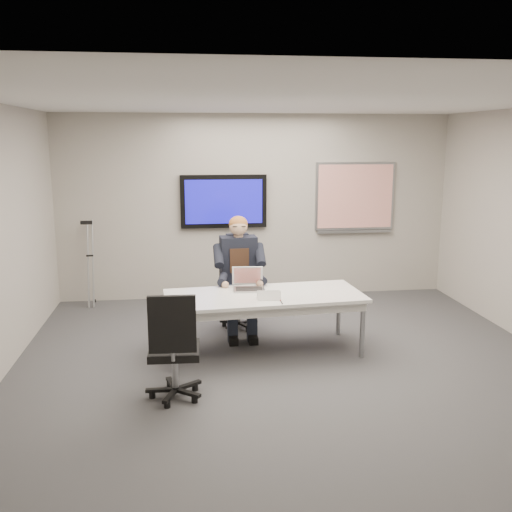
{
  "coord_description": "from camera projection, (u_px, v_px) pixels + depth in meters",
  "views": [
    {
      "loc": [
        -1.09,
        -5.63,
        2.44
      ],
      "look_at": [
        -0.3,
        0.62,
        1.13
      ],
      "focal_mm": 40.0,
      "sensor_mm": 36.0,
      "label": 1
    }
  ],
  "objects": [
    {
      "name": "floor",
      "position": [
        291.0,
        370.0,
        6.1
      ],
      "size": [
        6.0,
        6.0,
        0.02
      ],
      "primitive_type": "cube",
      "color": "#343436",
      "rests_on": "ground"
    },
    {
      "name": "laptop",
      "position": [
        248.0,
        284.0,
        6.72
      ],
      "size": [
        0.38,
        0.37,
        0.26
      ],
      "rotation": [
        0.0,
        0.0,
        -0.09
      ],
      "color": "#AEAEB0",
      "rests_on": "conference_table"
    },
    {
      "name": "seated_person",
      "position": [
        240.0,
        288.0,
        7.13
      ],
      "size": [
        0.47,
        0.81,
        1.48
      ],
      "rotation": [
        0.0,
        0.0,
        0.06
      ],
      "color": "#1D2331",
      "rests_on": "office_chair_far"
    },
    {
      "name": "ceiling",
      "position": [
        295.0,
        100.0,
        5.53
      ],
      "size": [
        6.0,
        6.0,
        0.02
      ],
      "primitive_type": "cube",
      "color": "silver",
      "rests_on": "wall_back"
    },
    {
      "name": "whiteboard",
      "position": [
        355.0,
        197.0,
        8.87
      ],
      "size": [
        1.25,
        0.08,
        1.1
      ],
      "color": "gray",
      "rests_on": "wall_back"
    },
    {
      "name": "office_chair_far",
      "position": [
        238.0,
        305.0,
        7.44
      ],
      "size": [
        0.54,
        0.54,
        0.96
      ],
      "rotation": [
        0.0,
        0.0,
        0.21
      ],
      "color": "black",
      "rests_on": "ground"
    },
    {
      "name": "tv_display",
      "position": [
        224.0,
        201.0,
        8.6
      ],
      "size": [
        1.3,
        0.09,
        0.8
      ],
      "color": "black",
      "rests_on": "wall_back"
    },
    {
      "name": "crutch",
      "position": [
        90.0,
        262.0,
        8.36
      ],
      "size": [
        0.37,
        0.69,
        1.37
      ],
      "primitive_type": null,
      "rotation": [
        -0.23,
        0.0,
        -0.31
      ],
      "color": "#A2A6AA",
      "rests_on": "ground"
    },
    {
      "name": "conference_table",
      "position": [
        264.0,
        301.0,
        6.51
      ],
      "size": [
        2.31,
        1.1,
        0.69
      ],
      "rotation": [
        0.0,
        0.0,
        0.08
      ],
      "color": "silver",
      "rests_on": "ground"
    },
    {
      "name": "wall_back",
      "position": [
        256.0,
        207.0,
        8.73
      ],
      "size": [
        6.0,
        0.02,
        2.8
      ],
      "primitive_type": "cube",
      "color": "#ABA69B",
      "rests_on": "ground"
    },
    {
      "name": "pen",
      "position": [
        281.0,
        302.0,
        6.18
      ],
      "size": [
        0.01,
        0.14,
        0.01
      ],
      "primitive_type": "cylinder",
      "rotation": [
        0.0,
        1.57,
        1.57
      ],
      "color": "black",
      "rests_on": "conference_table"
    },
    {
      "name": "wall_front",
      "position": [
        404.0,
        346.0,
        2.9
      ],
      "size": [
        6.0,
        0.02,
        2.8
      ],
      "primitive_type": "cube",
      "color": "#ABA69B",
      "rests_on": "ground"
    },
    {
      "name": "name_tent",
      "position": [
        269.0,
        295.0,
        6.27
      ],
      "size": [
        0.26,
        0.09,
        0.1
      ],
      "primitive_type": null,
      "rotation": [
        0.0,
        0.0,
        -0.08
      ],
      "color": "white",
      "rests_on": "conference_table"
    },
    {
      "name": "office_chair_near",
      "position": [
        175.0,
        366.0,
        5.36
      ],
      "size": [
        0.53,
        0.53,
        1.07
      ],
      "rotation": [
        0.0,
        0.0,
        3.1
      ],
      "color": "black",
      "rests_on": "ground"
    }
  ]
}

